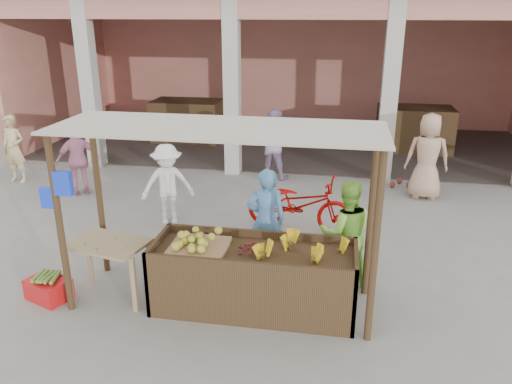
% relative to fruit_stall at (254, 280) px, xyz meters
% --- Properties ---
extents(ground, '(60.00, 60.00, 0.00)m').
position_rel_fruit_stall_xyz_m(ground, '(-0.50, 0.00, -0.40)').
color(ground, gray).
rests_on(ground, ground).
extents(market_building, '(14.40, 6.40, 4.20)m').
position_rel_fruit_stall_xyz_m(market_building, '(-0.45, 8.93, 2.30)').
color(market_building, '#DD8473').
rests_on(market_building, ground).
extents(fruit_stall, '(2.60, 0.95, 0.80)m').
position_rel_fruit_stall_xyz_m(fruit_stall, '(0.00, 0.00, 0.00)').
color(fruit_stall, '#4B351E').
rests_on(fruit_stall, ground).
extents(stall_awning, '(4.09, 1.35, 2.39)m').
position_rel_fruit_stall_xyz_m(stall_awning, '(-0.51, 0.06, 1.58)').
color(stall_awning, '#4B351E').
rests_on(stall_awning, ground).
extents(banana_heap, '(1.03, 0.56, 0.19)m').
position_rel_fruit_stall_xyz_m(banana_heap, '(0.57, 0.01, 0.49)').
color(banana_heap, yellow).
rests_on(banana_heap, fruit_stall).
extents(melon_tray, '(0.73, 0.63, 0.20)m').
position_rel_fruit_stall_xyz_m(melon_tray, '(-0.71, -0.02, 0.49)').
color(melon_tray, '#A27953').
rests_on(melon_tray, fruit_stall).
extents(berry_heap, '(0.46, 0.38, 0.15)m').
position_rel_fruit_stall_xyz_m(berry_heap, '(-0.00, -0.01, 0.47)').
color(berry_heap, maroon).
rests_on(berry_heap, fruit_stall).
extents(side_table, '(1.13, 0.87, 0.81)m').
position_rel_fruit_stall_xyz_m(side_table, '(-1.95, -0.07, 0.28)').
color(side_table, tan).
rests_on(side_table, ground).
extents(papaya_pile, '(0.72, 0.41, 0.21)m').
position_rel_fruit_stall_xyz_m(papaya_pile, '(-1.95, -0.07, 0.52)').
color(papaya_pile, '#4F822A').
rests_on(papaya_pile, side_table).
extents(red_crate, '(0.66, 0.57, 0.29)m').
position_rel_fruit_stall_xyz_m(red_crate, '(-2.77, -0.27, -0.26)').
color(red_crate, red).
rests_on(red_crate, ground).
extents(plantain_bundle, '(0.42, 0.30, 0.08)m').
position_rel_fruit_stall_xyz_m(plantain_bundle, '(-2.77, -0.27, -0.07)').
color(plantain_bundle, olive).
rests_on(plantain_bundle, red_crate).
extents(produce_sacks, '(1.00, 0.75, 0.61)m').
position_rel_fruit_stall_xyz_m(produce_sacks, '(2.27, 5.26, -0.10)').
color(produce_sacks, maroon).
rests_on(produce_sacks, ground).
extents(vendor_blue, '(0.74, 0.62, 1.69)m').
position_rel_fruit_stall_xyz_m(vendor_blue, '(-0.00, 1.05, 0.45)').
color(vendor_blue, '#5490CA').
rests_on(vendor_blue, ground).
extents(vendor_green, '(0.85, 0.57, 1.63)m').
position_rel_fruit_stall_xyz_m(vendor_green, '(1.15, 0.85, 0.41)').
color(vendor_green, '#97DD49').
rests_on(vendor_green, ground).
extents(motorcycle, '(1.05, 2.12, 1.06)m').
position_rel_fruit_stall_xyz_m(motorcycle, '(0.38, 2.52, 0.13)').
color(motorcycle, '#A20803').
rests_on(motorcycle, ground).
extents(shopper_a, '(1.15, 0.88, 1.60)m').
position_rel_fruit_stall_xyz_m(shopper_a, '(-2.01, 2.48, 0.40)').
color(shopper_a, white).
rests_on(shopper_a, ground).
extents(shopper_b, '(1.06, 0.96, 1.60)m').
position_rel_fruit_stall_xyz_m(shopper_b, '(-4.35, 3.62, 0.40)').
color(shopper_b, '#CB7E98').
rests_on(shopper_b, ground).
extents(shopper_c, '(0.99, 0.68, 1.97)m').
position_rel_fruit_stall_xyz_m(shopper_c, '(2.77, 4.65, 0.58)').
color(shopper_c, tan).
rests_on(shopper_c, ground).
extents(shopper_e, '(0.63, 0.50, 1.59)m').
position_rel_fruit_stall_xyz_m(shopper_e, '(-6.20, 4.16, 0.39)').
color(shopper_e, '#D8BC7F').
rests_on(shopper_e, ground).
extents(shopper_f, '(0.93, 0.62, 1.77)m').
position_rel_fruit_stall_xyz_m(shopper_f, '(-0.51, 5.41, 0.48)').
color(shopper_f, '#9D7EAA').
rests_on(shopper_f, ground).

